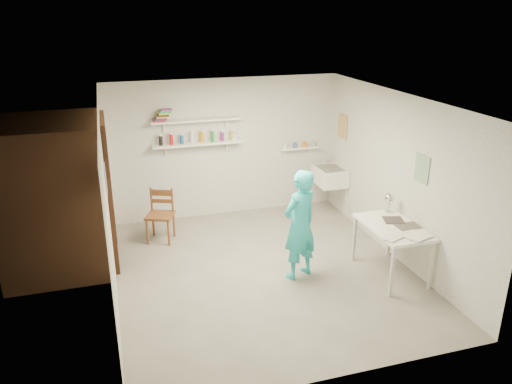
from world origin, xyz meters
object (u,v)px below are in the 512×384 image
object	(u,v)px
wooden_chair	(160,216)
work_table	(391,250)
wall_clock	(301,201)
desk_lamp	(390,198)
belfast_sink	(330,176)
man	(300,225)

from	to	relation	value
wooden_chair	work_table	distance (m)	3.52
wall_clock	work_table	bearing A→B (deg)	-48.40
wall_clock	desk_lamp	distance (m)	1.32
wall_clock	work_table	xyz separation A→B (m)	(1.14, -0.52, -0.66)
belfast_sink	man	bearing A→B (deg)	-124.49
wooden_chair	desk_lamp	size ratio (longest dim) A/B	6.27
man	wooden_chair	bearing A→B (deg)	-68.31
belfast_sink	wall_clock	size ratio (longest dim) A/B	2.18
wooden_chair	desk_lamp	xyz separation A→B (m)	(3.09, -1.55, 0.52)
man	wooden_chair	xyz separation A→B (m)	(-1.68, 1.66, -0.34)
man	wall_clock	distance (m)	0.34
belfast_sink	wooden_chair	xyz separation A→B (m)	(-3.01, -0.28, -0.27)
wall_clock	wooden_chair	world-z (taller)	wall_clock
man	work_table	world-z (taller)	man
work_table	desk_lamp	bearing A→B (deg)	67.58
desk_lamp	belfast_sink	bearing A→B (deg)	92.23
belfast_sink	wall_clock	world-z (taller)	wall_clock
wooden_chair	belfast_sink	bearing A→B (deg)	27.96
wooden_chair	work_table	xyz separation A→B (m)	(2.90, -1.98, -0.06)
belfast_sink	wall_clock	xyz separation A→B (m)	(-1.25, -1.74, 0.32)
man	wooden_chair	distance (m)	2.39
work_table	wall_clock	bearing A→B (deg)	155.22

